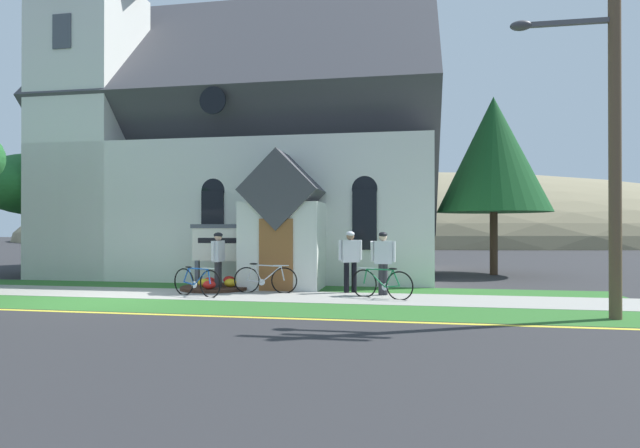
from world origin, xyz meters
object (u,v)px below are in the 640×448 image
at_px(cyclist_in_yellow_jersey, 350,256).
at_px(yard_deciduous_tree, 41,185).
at_px(cyclist_in_blue_jersey, 383,258).
at_px(roadside_conifer, 494,155).
at_px(cyclist_in_red_jersey, 218,256).
at_px(church_sign, 221,245).
at_px(bicycle_yellow, 197,282).
at_px(utility_pole, 609,87).
at_px(bicycle_green, 382,284).
at_px(bicycle_blue, 265,279).

relative_size(cyclist_in_yellow_jersey, yard_deciduous_tree, 0.36).
xyz_separation_m(cyclist_in_blue_jersey, roadside_conifer, (3.92, 6.91, 3.66)).
relative_size(cyclist_in_red_jersey, yard_deciduous_tree, 0.36).
bearing_deg(cyclist_in_blue_jersey, church_sign, 169.26).
bearing_deg(roadside_conifer, cyclist_in_yellow_jersey, -126.72).
bearing_deg(yard_deciduous_tree, cyclist_in_red_jersey, -24.01).
distance_m(bicycle_yellow, utility_pole, 10.70).
bearing_deg(yard_deciduous_tree, bicycle_yellow, -30.88).
xyz_separation_m(bicycle_green, cyclist_in_blue_jersey, (0.00, 0.65, 0.63)).
xyz_separation_m(utility_pole, yard_deciduous_tree, (-18.51, 7.15, -1.15)).
xyz_separation_m(church_sign, bicycle_yellow, (0.05, -1.98, -0.91)).
height_order(bicycle_blue, bicycle_yellow, bicycle_blue).
height_order(bicycle_blue, cyclist_in_blue_jersey, cyclist_in_blue_jersey).
bearing_deg(cyclist_in_red_jersey, bicycle_blue, -12.59).
height_order(cyclist_in_yellow_jersey, utility_pole, utility_pole).
relative_size(church_sign, bicycle_yellow, 1.21).
xyz_separation_m(bicycle_blue, bicycle_green, (3.30, -0.58, 0.00)).
height_order(bicycle_yellow, cyclist_in_blue_jersey, cyclist_in_blue_jersey).
xyz_separation_m(bicycle_blue, cyclist_in_red_jersey, (-1.52, 0.34, 0.61)).
relative_size(cyclist_in_blue_jersey, roadside_conifer, 0.25).
bearing_deg(cyclist_in_blue_jersey, cyclist_in_yellow_jersey, 157.25).
bearing_deg(utility_pole, cyclist_in_yellow_jersey, 149.92).
xyz_separation_m(cyclist_in_red_jersey, utility_pole, (9.53, -3.15, 3.68)).
bearing_deg(bicycle_yellow, cyclist_in_red_jersey, 85.43).
relative_size(bicycle_green, cyclist_in_yellow_jersey, 0.95).
xyz_separation_m(church_sign, yard_deciduous_tree, (-8.82, 3.33, 2.23)).
bearing_deg(church_sign, roadside_conifer, 33.85).
bearing_deg(utility_pole, bicycle_blue, 160.67).
xyz_separation_m(cyclist_in_blue_jersey, utility_pole, (4.71, -2.88, 3.66)).
height_order(bicycle_blue, utility_pole, utility_pole).
bearing_deg(cyclist_in_red_jersey, yard_deciduous_tree, 155.99).
distance_m(utility_pole, yard_deciduous_tree, 19.87).
bearing_deg(cyclist_in_blue_jersey, utility_pole, -31.43).
bearing_deg(church_sign, bicycle_green, -17.79).
height_order(bicycle_blue, yard_deciduous_tree, yard_deciduous_tree).
distance_m(cyclist_in_yellow_jersey, yard_deciduous_tree, 13.66).
height_order(bicycle_green, cyclist_in_yellow_jersey, cyclist_in_yellow_jersey).
distance_m(bicycle_green, roadside_conifer, 9.54).
relative_size(church_sign, yard_deciduous_tree, 0.41).
bearing_deg(utility_pole, cyclist_in_blue_jersey, 148.57).
bearing_deg(roadside_conifer, bicycle_yellow, -138.06).
xyz_separation_m(bicycle_green, cyclist_in_yellow_jersey, (-0.94, 1.05, 0.64)).
bearing_deg(roadside_conifer, bicycle_blue, -135.96).
height_order(church_sign, cyclist_in_yellow_jersey, church_sign).
bearing_deg(bicycle_green, cyclist_in_blue_jersey, 89.98).
xyz_separation_m(cyclist_in_yellow_jersey, cyclist_in_blue_jersey, (0.94, -0.39, -0.01)).
xyz_separation_m(bicycle_blue, yard_deciduous_tree, (-10.50, 4.34, 3.14)).
bearing_deg(yard_deciduous_tree, bicycle_blue, -22.45).
bearing_deg(cyclist_in_blue_jersey, bicycle_blue, -178.81).
xyz_separation_m(cyclist_in_blue_jersey, yard_deciduous_tree, (-13.80, 4.27, 2.51)).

